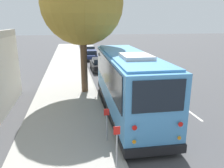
{
  "coord_description": "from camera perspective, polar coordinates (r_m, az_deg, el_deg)",
  "views": [
    {
      "loc": [
        -12.06,
        3.44,
        4.99
      ],
      "look_at": [
        0.71,
        1.01,
        1.3
      ],
      "focal_mm": 35.0,
      "sensor_mm": 36.0,
      "label": 1
    }
  ],
  "objects": [
    {
      "name": "sign_post_near",
      "position": [
        7.45,
        1.25,
        -16.55
      ],
      "size": [
        0.06,
        0.22,
        1.65
      ],
      "color": "gray",
      "rests_on": "sidewalk_slab"
    },
    {
      "name": "ground_plane",
      "position": [
        13.5,
        4.8,
        -5.91
      ],
      "size": [
        160.0,
        160.0,
        0.0
      ],
      "primitive_type": "plane",
      "color": "#474749"
    },
    {
      "name": "lane_stripe_ahead",
      "position": [
        18.5,
        10.58,
        -0.06
      ],
      "size": [
        2.4,
        0.14,
        0.01
      ],
      "primitive_type": "cube",
      "color": "silver",
      "rests_on": "ground"
    },
    {
      "name": "curb_strip",
      "position": [
        13.13,
        -2.54,
        -6.14
      ],
      "size": [
        80.0,
        0.14,
        0.15
      ],
      "primitive_type": "cube",
      "color": "gray",
      "rests_on": "ground"
    },
    {
      "name": "parked_sedan_navy",
      "position": [
        30.53,
        -5.42,
        7.53
      ],
      "size": [
        4.53,
        1.95,
        1.3
      ],
      "rotation": [
        0.0,
        0.0,
        -0.08
      ],
      "color": "#19234C",
      "rests_on": "ground"
    },
    {
      "name": "fire_hydrant",
      "position": [
        18.03,
        -6.86,
        1.5
      ],
      "size": [
        0.22,
        0.22,
        0.81
      ],
      "color": "gold",
      "rests_on": "sidewalk_slab"
    },
    {
      "name": "sidewalk_slab",
      "position": [
        13.03,
        -12.05,
        -6.68
      ],
      "size": [
        80.0,
        4.18,
        0.15
      ],
      "primitive_type": "cube",
      "color": "#A3A099",
      "rests_on": "ground"
    },
    {
      "name": "parked_sedan_black",
      "position": [
        23.48,
        -3.21,
        5.08
      ],
      "size": [
        4.29,
        1.81,
        1.31
      ],
      "rotation": [
        0.0,
        0.0,
        0.01
      ],
      "color": "black",
      "rests_on": "ground"
    },
    {
      "name": "parked_sedan_silver",
      "position": [
        36.42,
        -5.97,
        8.83
      ],
      "size": [
        4.45,
        1.95,
        1.27
      ],
      "rotation": [
        0.0,
        0.0,
        0.05
      ],
      "color": "#A8AAAF",
      "rests_on": "ground"
    },
    {
      "name": "shuttle_bus",
      "position": [
        12.12,
        4.06,
        1.05
      ],
      "size": [
        9.66,
        2.68,
        3.55
      ],
      "rotation": [
        0.0,
        0.0,
        -0.03
      ],
      "color": "#4C93D1",
      "rests_on": "ground"
    },
    {
      "name": "sign_post_far",
      "position": [
        9.23,
        -1.4,
        -10.52
      ],
      "size": [
        0.06,
        0.22,
        1.43
      ],
      "color": "gray",
      "rests_on": "sidewalk_slab"
    },
    {
      "name": "lane_stripe_mid",
      "position": [
        13.4,
        19.85,
        -6.99
      ],
      "size": [
        2.4,
        0.14,
        0.01
      ],
      "primitive_type": "cube",
      "color": "silver",
      "rests_on": "ground"
    }
  ]
}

